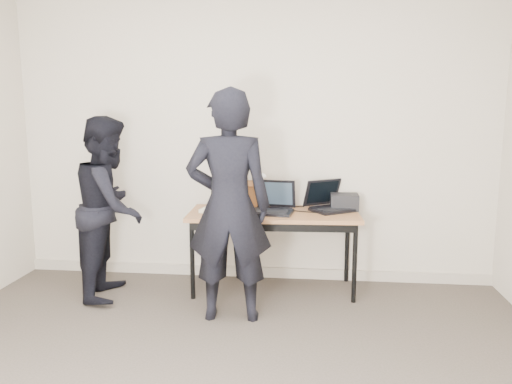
# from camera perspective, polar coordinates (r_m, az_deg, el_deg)

# --- Properties ---
(room) EXTENTS (4.60, 4.60, 2.80)m
(room) POSITION_cam_1_polar(r_m,az_deg,el_deg) (2.50, -6.24, 3.02)
(room) COLOR #433A33
(room) RESTS_ON ground
(desk) EXTENTS (1.53, 0.72, 0.72)m
(desk) POSITION_cam_1_polar(r_m,az_deg,el_deg) (4.44, 2.03, -3.08)
(desk) COLOR brown
(desk) RESTS_ON ground
(laptop_beige) EXTENTS (0.35, 0.34, 0.24)m
(laptop_beige) POSITION_cam_1_polar(r_m,az_deg,el_deg) (4.49, -4.05, -1.57)
(laptop_beige) COLOR #BCB697
(laptop_beige) RESTS_ON desk
(laptop_center) EXTENTS (0.40, 0.39, 0.28)m
(laptop_center) POSITION_cam_1_polar(r_m,az_deg,el_deg) (4.42, 1.97, -1.52)
(laptop_center) COLOR black
(laptop_center) RESTS_ON desk
(laptop_right) EXTENTS (0.50, 0.50, 0.27)m
(laptop_right) POSITION_cam_1_polar(r_m,az_deg,el_deg) (4.57, 8.36, -1.28)
(laptop_right) COLOR black
(laptop_right) RESTS_ON desk
(leather_satchel) EXTENTS (0.36, 0.18, 0.25)m
(leather_satchel) POSITION_cam_1_polar(r_m,az_deg,el_deg) (4.64, 0.03, -0.18)
(leather_satchel) COLOR brown
(leather_satchel) RESTS_ON desk
(tissue) EXTENTS (0.15, 0.12, 0.08)m
(tissue) POSITION_cam_1_polar(r_m,az_deg,el_deg) (4.62, 0.40, 1.74)
(tissue) COLOR white
(tissue) RESTS_ON leather_satchel
(equipment_box) EXTENTS (0.25, 0.21, 0.14)m
(equipment_box) POSITION_cam_1_polar(r_m,az_deg,el_deg) (4.60, 10.06, -1.12)
(equipment_box) COLOR black
(equipment_box) RESTS_ON desk
(power_brick) EXTENTS (0.09, 0.07, 0.03)m
(power_brick) POSITION_cam_1_polar(r_m,az_deg,el_deg) (4.28, -1.07, -2.52)
(power_brick) COLOR black
(power_brick) RESTS_ON desk
(cables) EXTENTS (1.14, 0.49, 0.01)m
(cables) POSITION_cam_1_polar(r_m,az_deg,el_deg) (4.43, 2.65, -2.28)
(cables) COLOR black
(cables) RESTS_ON desk
(person_typist) EXTENTS (0.69, 0.48, 1.79)m
(person_typist) POSITION_cam_1_polar(r_m,az_deg,el_deg) (3.81, -3.12, -1.65)
(person_typist) COLOR black
(person_typist) RESTS_ON ground
(person_observer) EXTENTS (0.69, 0.83, 1.57)m
(person_observer) POSITION_cam_1_polar(r_m,az_deg,el_deg) (4.50, -16.34, -1.68)
(person_observer) COLOR black
(person_observer) RESTS_ON ground
(baseboard) EXTENTS (4.50, 0.03, 0.10)m
(baseboard) POSITION_cam_1_polar(r_m,az_deg,el_deg) (4.95, -0.38, -9.09)
(baseboard) COLOR #A79B8A
(baseboard) RESTS_ON ground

